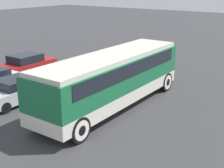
# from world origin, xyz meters

# --- Properties ---
(ground_plane) EXTENTS (120.00, 120.00, 0.00)m
(ground_plane) POSITION_xyz_m (0.00, 0.00, 0.00)
(ground_plane) COLOR #38383A
(tour_bus) EXTENTS (10.27, 2.66, 2.95)m
(tour_bus) POSITION_xyz_m (0.10, -0.00, 1.80)
(tour_bus) COLOR silver
(tour_bus) RESTS_ON ground_plane
(parked_car_mid) EXTENTS (4.08, 1.94, 1.41)m
(parked_car_mid) POSITION_xyz_m (-2.33, 4.87, 0.70)
(parked_car_mid) COLOR #BCBCC1
(parked_car_mid) RESTS_ON ground_plane
(parked_car_far) EXTENTS (4.20, 1.97, 1.49)m
(parked_car_far) POSITION_xyz_m (1.71, 8.96, 0.74)
(parked_car_far) COLOR maroon
(parked_car_far) RESTS_ON ground_plane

